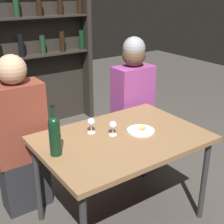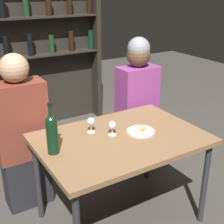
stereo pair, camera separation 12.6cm
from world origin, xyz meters
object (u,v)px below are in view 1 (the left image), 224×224
Objects in this scene: food_plate_0 at (141,130)px; seated_person_left at (20,140)px; wine_glass_1 at (113,126)px; wine_glass_0 at (91,123)px; seated_person_right at (132,106)px; wine_bottle at (55,134)px.

food_plate_0 is 0.16× the size of seated_person_left.
seated_person_left is at bearing 134.13° from wine_glass_1.
seated_person_right reaches higher than wine_glass_0.
wine_bottle is 1.67× the size of food_plate_0.
seated_person_left is 1.12m from seated_person_right.
wine_bottle is at bearing -177.28° from wine_glass_1.
wine_glass_0 is at bearing -45.44° from seated_person_left.
wine_glass_0 is 0.16m from wine_glass_1.
seated_person_left is at bearing 134.56° from wine_glass_0.
wine_glass_0 reaches higher than food_plate_0.
wine_bottle is at bearing -158.06° from wine_glass_0.
wine_bottle is 0.68m from food_plate_0.
wine_glass_0 is 0.38m from food_plate_0.
wine_glass_0 reaches higher than wine_glass_1.
wine_glass_1 is 0.82m from seated_person_right.
seated_person_left reaches higher than wine_glass_0.
seated_person_left is (-0.72, 0.60, -0.13)m from food_plate_0.
food_plate_0 is at bearing -123.46° from seated_person_right.
seated_person_right is (0.71, 0.41, -0.15)m from wine_glass_0.
wine_glass_1 reaches higher than food_plate_0.
food_plate_0 is at bearing -31.08° from wine_glass_0.
wine_glass_1 is at bearing -138.70° from seated_person_right.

